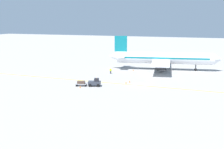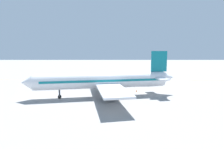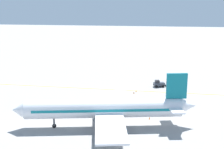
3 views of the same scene
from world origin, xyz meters
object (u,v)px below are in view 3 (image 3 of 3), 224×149
baggage_cart_trailing (170,84)px  traffic_cone_mid_apron (149,118)px  ground_crew_worker (171,104)px  traffic_cone_near_nose (167,84)px  airplane_at_gate (106,109)px  baggage_tug_dark (159,84)px  traffic_cone_by_wingtip (134,93)px  traffic_cone_far_edge (136,91)px

baggage_cart_trailing → traffic_cone_mid_apron: size_ratio=5.28×
ground_crew_worker → traffic_cone_near_nose: 20.19m
airplane_at_gate → baggage_tug_dark: bearing=-19.2°
baggage_cart_trailing → traffic_cone_by_wingtip: bearing=130.7°
baggage_tug_dark → traffic_cone_near_nose: (2.88, -2.47, -0.63)m
ground_crew_worker → traffic_cone_by_wingtip: (10.03, 9.11, -0.63)m
traffic_cone_by_wingtip → traffic_cone_far_edge: bearing=-18.3°
ground_crew_worker → traffic_cone_near_nose: bearing=0.4°
baggage_cart_trailing → traffic_cone_by_wingtip: 12.71m
airplane_at_gate → traffic_cone_by_wingtip: 23.14m
baggage_cart_trailing → traffic_cone_far_edge: bearing=126.6°
traffic_cone_mid_apron → traffic_cone_by_wingtip: 18.02m
traffic_cone_by_wingtip → traffic_cone_far_edge: size_ratio=1.00×
airplane_at_gate → baggage_tug_dark: airplane_at_gate is taller
traffic_cone_by_wingtip → baggage_cart_trailing: bearing=-49.3°
traffic_cone_mid_apron → traffic_cone_by_wingtip: bearing=14.3°
traffic_cone_far_edge → airplane_at_gate: bearing=169.7°
baggage_tug_dark → traffic_cone_far_edge: (-5.80, 6.01, -0.63)m
ground_crew_worker → traffic_cone_mid_apron: 8.80m
baggage_tug_dark → baggage_cart_trailing: bearing=-72.3°
traffic_cone_near_nose → airplane_at_gate: bearing=158.6°
baggage_cart_trailing → traffic_cone_near_nose: size_ratio=5.28×
baggage_tug_dark → traffic_cone_far_edge: 8.38m
traffic_cone_far_edge → traffic_cone_by_wingtip: bearing=161.7°
traffic_cone_by_wingtip → traffic_cone_mid_apron: bearing=-165.7°
ground_crew_worker → traffic_cone_far_edge: (11.51, 8.62, -0.63)m
baggage_tug_dark → ground_crew_worker: 17.50m
traffic_cone_far_edge → ground_crew_worker: bearing=-143.2°
airplane_at_gate → traffic_cone_far_edge: airplane_at_gate is taller
ground_crew_worker → traffic_cone_far_edge: bearing=36.8°
traffic_cone_by_wingtip → traffic_cone_far_edge: same height
traffic_cone_near_nose → traffic_cone_far_edge: size_ratio=1.00×
ground_crew_worker → traffic_cone_near_nose: (20.18, 0.14, -0.63)m
traffic_cone_mid_apron → ground_crew_worker: bearing=-32.1°
baggage_tug_dark → traffic_cone_mid_apron: (-24.74, 2.06, -0.63)m
baggage_cart_trailing → ground_crew_worker: (-18.31, 0.53, 0.15)m
baggage_tug_dark → traffic_cone_mid_apron: 24.83m
baggage_tug_dark → baggage_cart_trailing: (1.00, -3.14, -0.14)m
traffic_cone_mid_apron → airplane_at_gate: bearing=121.5°
baggage_cart_trailing → traffic_cone_mid_apron: (-25.74, 5.20, -0.49)m
ground_crew_worker → traffic_cone_by_wingtip: size_ratio=3.05×
traffic_cone_near_nose → traffic_cone_mid_apron: size_ratio=1.00×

